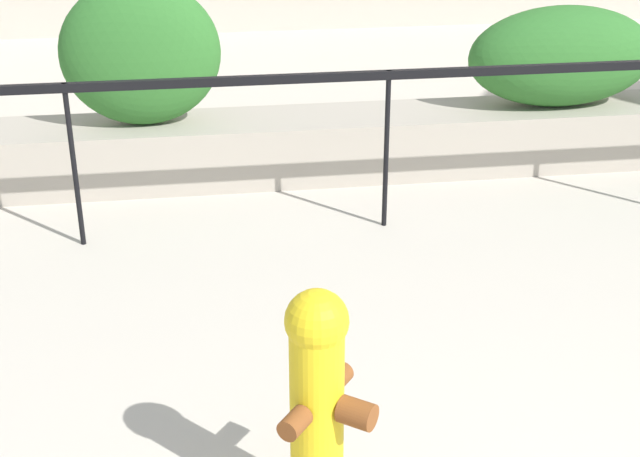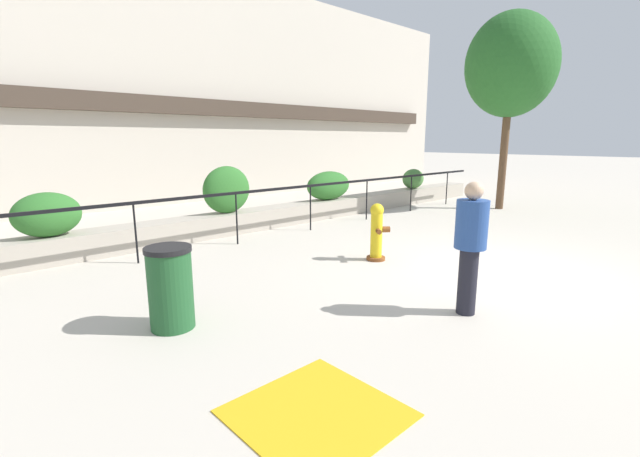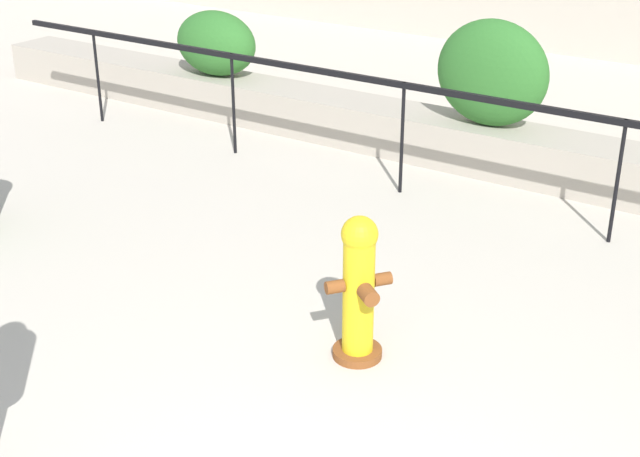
# 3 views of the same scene
# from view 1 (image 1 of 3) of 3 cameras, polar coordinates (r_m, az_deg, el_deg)

# --- Properties ---
(planter_wall_low) EXTENTS (18.00, 0.70, 0.50)m
(planter_wall_low) POSITION_cam_1_polar(r_m,az_deg,el_deg) (7.43, 2.36, 5.49)
(planter_wall_low) COLOR #ADA393
(planter_wall_low) RESTS_ON ground
(fence_railing_segment) EXTENTS (15.00, 0.05, 1.15)m
(fence_railing_segment) POSITION_cam_1_polar(r_m,az_deg,el_deg) (6.17, 4.40, 8.86)
(fence_railing_segment) COLOR black
(fence_railing_segment) RESTS_ON ground
(hedge_bush_1) EXTENTS (1.23, 0.58, 1.13)m
(hedge_bush_1) POSITION_cam_1_polar(r_m,az_deg,el_deg) (7.08, -11.41, 10.93)
(hedge_bush_1) COLOR #2D6B28
(hedge_bush_1) RESTS_ON planter_wall_low
(hedge_bush_2) EXTENTS (1.59, 0.70, 0.83)m
(hedge_bush_2) POSITION_cam_1_polar(r_m,az_deg,el_deg) (7.73, 15.21, 10.58)
(hedge_bush_2) COLOR #2D6B28
(hedge_bush_2) RESTS_ON planter_wall_low
(fire_hydrant) EXTENTS (0.49, 0.49, 1.08)m
(fire_hydrant) POSITION_cam_1_polar(r_m,az_deg,el_deg) (3.65, -0.13, -11.38)
(fire_hydrant) COLOR brown
(fire_hydrant) RESTS_ON ground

